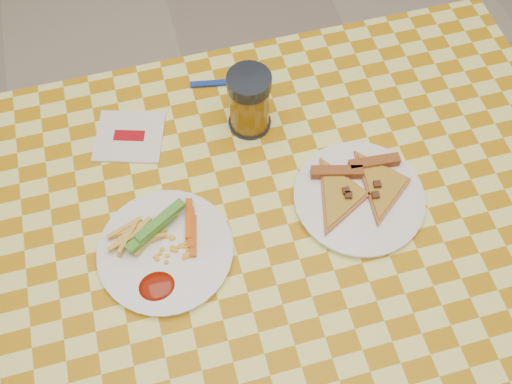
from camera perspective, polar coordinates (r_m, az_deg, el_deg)
ground at (r=1.73m, az=0.27°, el=-14.68°), size 8.00×8.00×0.00m
table at (r=1.09m, az=0.43°, el=-5.55°), size 1.28×0.88×0.76m
plate_left at (r=1.01m, az=-9.00°, el=-5.89°), size 0.27×0.27×0.01m
plate_right at (r=1.06m, az=10.23°, el=-0.62°), size 0.27×0.27×0.01m
fries_veggies at (r=1.00m, az=-9.77°, el=-4.81°), size 0.19×0.17×0.04m
pizza_slices at (r=1.05m, az=10.28°, el=0.45°), size 0.23×0.21×0.02m
drink_glass at (r=1.09m, az=-0.67°, el=8.99°), size 0.08×0.08×0.14m
napkin at (r=1.14m, az=-12.54°, el=5.44°), size 0.16×0.15×0.01m
fork at (r=1.20m, az=-2.67°, el=10.91°), size 0.16×0.04×0.01m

